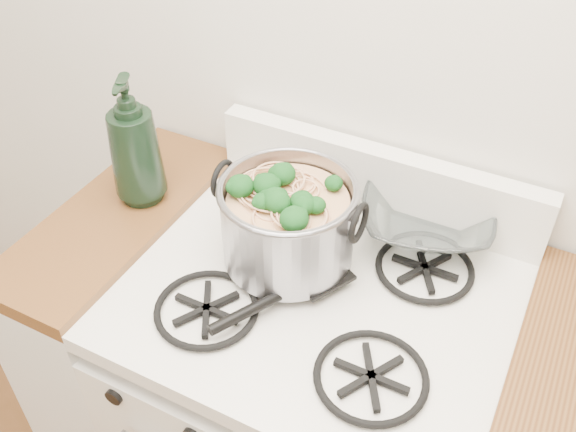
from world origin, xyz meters
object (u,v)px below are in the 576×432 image
(gas_range, at_px, (312,421))
(bottle, at_px, (133,141))
(stock_pot, at_px, (288,222))
(spatula, at_px, (321,273))
(glass_bowl, at_px, (425,224))

(gas_range, bearing_deg, bottle, 171.38)
(stock_pot, distance_m, spatula, 0.12)
(glass_bowl, bearing_deg, gas_range, -117.48)
(stock_pot, bearing_deg, bottle, 176.37)
(spatula, xyz_separation_m, glass_bowl, (0.14, 0.24, 0.00))
(gas_range, xyz_separation_m, stock_pot, (-0.09, 0.05, 0.58))
(spatula, relative_size, bottle, 1.01)
(gas_range, height_order, stock_pot, stock_pot)
(gas_range, relative_size, stock_pot, 3.01)
(stock_pot, bearing_deg, gas_range, -27.49)
(spatula, height_order, bottle, bottle)
(stock_pot, xyz_separation_m, glass_bowl, (0.23, 0.21, -0.08))
(stock_pot, relative_size, bottle, 1.00)
(gas_range, distance_m, stock_pot, 0.59)
(spatula, bearing_deg, gas_range, -51.02)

